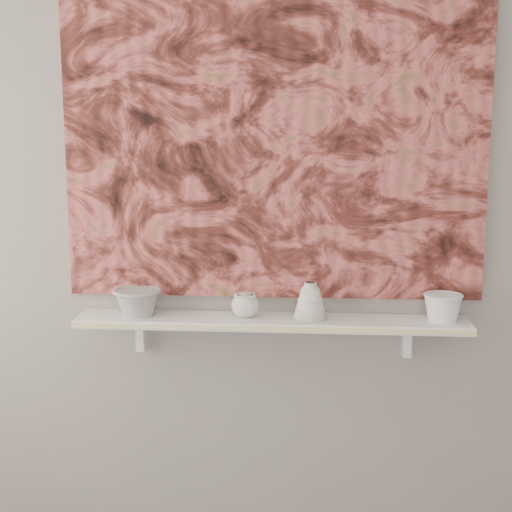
# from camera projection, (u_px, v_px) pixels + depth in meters

# --- Properties ---
(wall_back) EXTENTS (3.60, 0.00, 3.60)m
(wall_back) POSITION_uv_depth(u_px,v_px,m) (273.00, 198.00, 2.57)
(wall_back) COLOR gray
(wall_back) RESTS_ON floor
(shelf) EXTENTS (1.40, 0.18, 0.03)m
(shelf) POSITION_uv_depth(u_px,v_px,m) (271.00, 322.00, 2.55)
(shelf) COLOR white
(shelf) RESTS_ON wall_back
(shelf_stripe) EXTENTS (1.40, 0.01, 0.02)m
(shelf_stripe) POSITION_uv_depth(u_px,v_px,m) (270.00, 329.00, 2.46)
(shelf_stripe) COLOR beige
(shelf_stripe) RESTS_ON shelf
(bracket_left) EXTENTS (0.03, 0.06, 0.12)m
(bracket_left) POSITION_uv_depth(u_px,v_px,m) (141.00, 334.00, 2.66)
(bracket_left) COLOR white
(bracket_left) RESTS_ON wall_back
(bracket_right) EXTENTS (0.03, 0.06, 0.12)m
(bracket_right) POSITION_uv_depth(u_px,v_px,m) (407.00, 340.00, 2.59)
(bracket_right) COLOR white
(bracket_right) RESTS_ON wall_back
(painting) EXTENTS (1.50, 0.02, 1.10)m
(painting) POSITION_uv_depth(u_px,v_px,m) (273.00, 145.00, 2.52)
(painting) COLOR maroon
(painting) RESTS_ON wall_back
(house_motif) EXTENTS (0.09, 0.00, 0.08)m
(house_motif) POSITION_uv_depth(u_px,v_px,m) (399.00, 233.00, 2.53)
(house_motif) COLOR black
(house_motif) RESTS_ON painting
(bowl_grey) EXTENTS (0.18, 0.18, 0.10)m
(bowl_grey) POSITION_uv_depth(u_px,v_px,m) (138.00, 302.00, 2.57)
(bowl_grey) COLOR gray
(bowl_grey) RESTS_ON shelf
(cup_cream) EXTENTS (0.11, 0.11, 0.09)m
(cup_cream) POSITION_uv_depth(u_px,v_px,m) (245.00, 305.00, 2.54)
(cup_cream) COLOR beige
(cup_cream) RESTS_ON shelf
(bell_vessel) EXTENTS (0.16, 0.16, 0.13)m
(bell_vessel) POSITION_uv_depth(u_px,v_px,m) (310.00, 300.00, 2.52)
(bell_vessel) COLOR beige
(bell_vessel) RESTS_ON shelf
(bowl_white) EXTENTS (0.15, 0.15, 0.10)m
(bowl_white) POSITION_uv_depth(u_px,v_px,m) (443.00, 307.00, 2.49)
(bowl_white) COLOR silver
(bowl_white) RESTS_ON shelf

